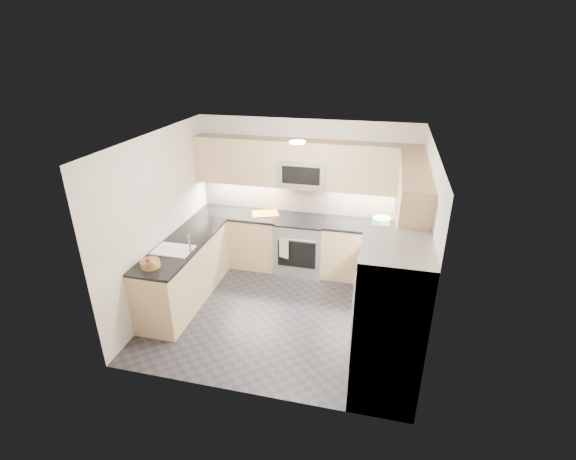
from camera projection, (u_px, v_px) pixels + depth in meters
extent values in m
cube|color=#222227|center=(282.00, 311.00, 6.09)|extent=(3.60, 3.20, 0.00)
cube|color=beige|center=(281.00, 140.00, 5.05)|extent=(3.60, 3.20, 0.02)
cube|color=beige|center=(305.00, 195.00, 6.99)|extent=(3.60, 0.02, 2.50)
cube|color=beige|center=(242.00, 299.00, 4.15)|extent=(3.60, 0.02, 2.50)
cube|color=beige|center=(160.00, 221.00, 5.95)|extent=(0.02, 3.20, 2.50)
cube|color=beige|center=(422.00, 248.00, 5.19)|extent=(0.02, 3.20, 2.50)
cube|color=tan|center=(240.00, 239.00, 7.28)|extent=(1.42, 0.60, 0.90)
cube|color=tan|center=(366.00, 252.00, 6.82)|extent=(1.42, 0.60, 0.90)
cube|color=tan|center=(391.00, 293.00, 5.71)|extent=(0.60, 1.70, 0.90)
cube|color=tan|center=(185.00, 272.00, 6.22)|extent=(0.60, 2.00, 0.90)
cube|color=black|center=(239.00, 214.00, 7.09)|extent=(1.42, 0.63, 0.04)
cube|color=black|center=(368.00, 226.00, 6.63)|extent=(1.42, 0.63, 0.04)
cube|color=black|center=(394.00, 263.00, 5.52)|extent=(0.63, 1.70, 0.04)
cube|color=black|center=(182.00, 244.00, 6.02)|extent=(0.63, 2.00, 0.04)
cube|color=tan|center=(304.00, 164.00, 6.59)|extent=(3.60, 0.35, 0.75)
cube|color=tan|center=(412.00, 196.00, 5.23)|extent=(0.35, 1.95, 0.75)
cube|color=tan|center=(305.00, 198.00, 7.00)|extent=(3.60, 0.01, 0.51)
cube|color=tan|center=(419.00, 237.00, 5.61)|extent=(0.01, 2.30, 0.51)
cube|color=#919498|center=(301.00, 245.00, 7.03)|extent=(0.76, 0.65, 0.91)
cube|color=black|center=(301.00, 220.00, 6.84)|extent=(0.76, 0.65, 0.03)
cube|color=black|center=(297.00, 255.00, 6.74)|extent=(0.62, 0.02, 0.45)
cylinder|color=#B2B5BA|center=(296.00, 240.00, 6.61)|extent=(0.60, 0.02, 0.02)
cube|color=#9C9FA4|center=(303.00, 172.00, 6.62)|extent=(0.76, 0.40, 0.40)
cube|color=black|center=(301.00, 176.00, 6.44)|extent=(0.60, 0.01, 0.28)
cube|color=#A0A2A8|center=(388.00, 322.00, 4.39)|extent=(0.70, 0.90, 1.80)
cylinder|color=#B2B5BA|center=(352.00, 323.00, 4.29)|extent=(0.02, 0.02, 1.20)
cylinder|color=#B2B5BA|center=(355.00, 304.00, 4.61)|extent=(0.02, 0.02, 1.20)
cube|color=white|center=(174.00, 254.00, 5.82)|extent=(0.52, 0.38, 0.16)
cylinder|color=silver|center=(189.00, 244.00, 5.68)|extent=(0.03, 0.03, 0.28)
cylinder|color=#5DC353|center=(381.00, 223.00, 6.49)|extent=(0.33, 0.33, 0.16)
cube|color=#CC6A13|center=(265.00, 214.00, 7.03)|extent=(0.51, 0.44, 0.01)
cylinder|color=olive|center=(150.00, 264.00, 5.36)|extent=(0.31, 0.31, 0.09)
sphere|color=#B31429|center=(148.00, 260.00, 5.31)|extent=(0.07, 0.07, 0.07)
sphere|color=#52AA49|center=(153.00, 263.00, 5.24)|extent=(0.06, 0.06, 0.06)
cube|color=silver|center=(284.00, 249.00, 6.70)|extent=(0.16, 0.07, 0.32)
sphere|color=orange|center=(153.00, 263.00, 5.23)|extent=(0.07, 0.07, 0.07)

